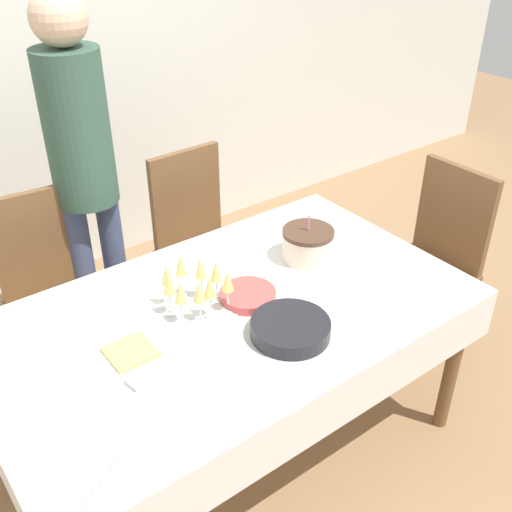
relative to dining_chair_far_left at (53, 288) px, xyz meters
The scene contains 14 objects.
ground_plane 1.06m from the dining_chair_far_left, 65.35° to the right, with size 12.00×12.00×0.00m, color #93704C.
wall_back 1.32m from the dining_chair_far_left, 67.92° to the left, with size 8.00×0.05×2.70m.
dining_table 0.93m from the dining_chair_far_left, 65.35° to the right, with size 1.78×1.05×0.74m.
dining_chair_far_left is the anchor object (origin of this frame).
dining_chair_far_right 0.78m from the dining_chair_far_left, ahead, with size 0.43×0.43×0.95m.
dining_chair_right_end 1.80m from the dining_chair_far_left, 27.85° to the right, with size 0.42×0.42×0.95m.
birthday_cake 1.16m from the dining_chair_far_left, 41.51° to the right, with size 0.21×0.21×0.21m.
champagne_tray 0.88m from the dining_chair_far_left, 69.61° to the right, with size 0.30×0.30×0.18m.
plate_stack_main 1.21m from the dining_chair_far_left, 66.74° to the right, with size 0.28×0.28×0.06m.
plate_stack_dessert 0.99m from the dining_chair_far_left, 60.41° to the right, with size 0.21×0.21×0.03m.
cake_knife 1.26m from the dining_chair_far_left, 50.35° to the right, with size 0.28×0.15×0.00m.
fork_pile 1.00m from the dining_chair_far_left, 90.43° to the right, with size 0.18×0.09×0.02m.
napkin_pile 0.87m from the dining_chair_far_left, 91.14° to the right, with size 0.15×0.15×0.01m.
person_standing 0.61m from the dining_chair_far_left, 20.43° to the left, with size 0.28×0.28×1.74m.
Camera 1 is at (-0.98, -1.46, 2.06)m, focal length 42.00 mm.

